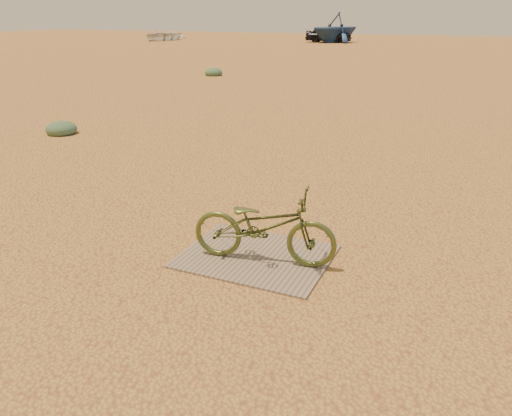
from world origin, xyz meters
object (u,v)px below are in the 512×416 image
at_px(boat_near_left, 161,35).
at_px(boat_far_left, 335,27).
at_px(bicycle, 264,226).
at_px(car, 329,34).
at_px(plywood_board, 256,256).

distance_m(boat_near_left, boat_far_left, 16.09).
distance_m(bicycle, boat_far_left, 41.37).
relative_size(car, boat_far_left, 0.84).
height_order(bicycle, car, car).
bearing_deg(boat_near_left, bicycle, -53.39).
bearing_deg(car, boat_far_left, -95.37).
xyz_separation_m(boat_near_left, boat_far_left, (15.80, 2.94, 0.75)).
xyz_separation_m(bicycle, boat_near_left, (-26.28, 37.07, 0.09)).
relative_size(bicycle, car, 0.37).
relative_size(plywood_board, boat_far_left, 0.32).
bearing_deg(bicycle, plywood_board, 48.60).
height_order(car, boat_near_left, car).
bearing_deg(plywood_board, boat_near_left, 125.26).
height_order(car, boat_far_left, boat_far_left).
relative_size(car, boat_near_left, 0.83).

